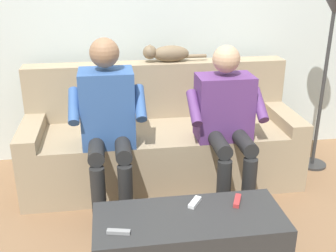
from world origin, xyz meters
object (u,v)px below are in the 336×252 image
object	(u,v)px
person_right_seated	(108,116)
remote_red	(237,201)
cat_on_backrest	(167,53)
couch	(161,140)
remote_white	(195,202)
coffee_table	(189,243)
floor_lamp	(332,27)
person_left_seated	(226,115)
remote_gray	(119,232)

from	to	relation	value
person_right_seated	remote_red	distance (m)	1.07
person_right_seated	cat_on_backrest	world-z (taller)	person_right_seated
person_right_seated	remote_red	world-z (taller)	person_right_seated
couch	remote_white	distance (m)	1.08
coffee_table	remote_red	distance (m)	0.38
cat_on_backrest	floor_lamp	world-z (taller)	floor_lamp
cat_on_backrest	person_left_seated	bearing A→B (deg)	118.26
remote_white	floor_lamp	size ratio (longest dim) A/B	0.08
remote_red	person_right_seated	bearing A→B (deg)	-110.86
remote_gray	remote_white	bearing A→B (deg)	39.10
coffee_table	remote_white	bearing A→B (deg)	-114.63
coffee_table	person_right_seated	xyz separation A→B (m)	(0.42, -0.82, 0.51)
cat_on_backrest	remote_red	size ratio (longest dim) A/B	4.20
floor_lamp	person_left_seated	bearing A→B (deg)	21.36
cat_on_backrest	remote_red	world-z (taller)	cat_on_backrest
coffee_table	remote_white	world-z (taller)	remote_white
cat_on_backrest	remote_white	distance (m)	1.45
person_left_seated	floor_lamp	bearing A→B (deg)	-158.64
remote_red	floor_lamp	xyz separation A→B (m)	(-1.05, -1.07, 0.84)
remote_gray	remote_red	bearing A→B (deg)	28.85
couch	remote_white	xyz separation A→B (m)	(-0.05, 1.07, 0.06)
coffee_table	remote_gray	bearing A→B (deg)	14.03
couch	coffee_table	size ratio (longest dim) A/B	2.02
remote_white	floor_lamp	world-z (taller)	floor_lamp
remote_white	remote_gray	world-z (taller)	remote_white
remote_white	couch	bearing A→B (deg)	37.64
coffee_table	cat_on_backrest	distance (m)	1.65
person_right_seated	remote_red	size ratio (longest dim) A/B	9.68
person_right_seated	remote_gray	world-z (taller)	person_right_seated
person_right_seated	remote_white	world-z (taller)	person_right_seated
remote_white	remote_red	world-z (taller)	remote_red
person_right_seated	cat_on_backrest	size ratio (longest dim) A/B	2.31
person_right_seated	cat_on_backrest	distance (m)	0.85
person_left_seated	remote_red	size ratio (longest dim) A/B	9.12
coffee_table	remote_white	distance (m)	0.24
couch	remote_white	bearing A→B (deg)	92.92
couch	remote_red	distance (m)	1.14
floor_lamp	person_right_seated	bearing A→B (deg)	10.89
couch	person_left_seated	world-z (taller)	person_left_seated
coffee_table	person_left_seated	xyz separation A→B (m)	(-0.42, -0.80, 0.47)
remote_gray	person_right_seated	bearing A→B (deg)	104.90
cat_on_backrest	remote_white	xyz separation A→B (m)	(0.03, 1.31, -0.61)
couch	remote_gray	world-z (taller)	couch
person_right_seated	cat_on_backrest	bearing A→B (deg)	-129.55
person_right_seated	floor_lamp	size ratio (longest dim) A/B	0.82
remote_gray	floor_lamp	xyz separation A→B (m)	(-1.76, -1.26, 0.84)
person_left_seated	floor_lamp	xyz separation A→B (m)	(-0.93, -0.37, 0.56)
remote_red	floor_lamp	distance (m)	1.72
remote_white	remote_gray	size ratio (longest dim) A/B	0.97
couch	coffee_table	distance (m)	1.20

